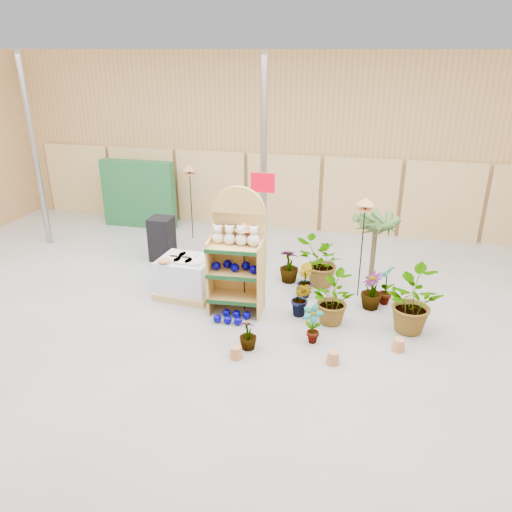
{
  "coord_description": "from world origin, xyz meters",
  "views": [
    {
      "loc": [
        2.22,
        -6.71,
        4.54
      ],
      "look_at": [
        0.3,
        1.5,
        1.0
      ],
      "focal_mm": 35.0,
      "sensor_mm": 36.0,
      "label": 1
    }
  ],
  "objects": [
    {
      "name": "bird_table_front",
      "position": [
        0.14,
        1.26,
        1.59
      ],
      "size": [
        0.34,
        0.34,
        1.72
      ],
      "color": "black",
      "rests_on": "ground"
    },
    {
      "name": "potted_plant_1",
      "position": [
        1.2,
        1.26,
        0.35
      ],
      "size": [
        0.45,
        0.39,
        0.7
      ],
      "primitive_type": "imported",
      "rotation": [
        0.0,
        0.0,
        6.03
      ],
      "color": "#325423",
      "rests_on": "ground"
    },
    {
      "name": "pallet_stack",
      "position": [
        -1.12,
        1.58,
        0.39
      ],
      "size": [
        1.16,
        1.0,
        0.81
      ],
      "rotation": [
        0.0,
        0.0,
        -0.09
      ],
      "color": "tan",
      "rests_on": "ground"
    },
    {
      "name": "potted_plant_3",
      "position": [
        2.43,
        1.85,
        0.36
      ],
      "size": [
        0.54,
        0.54,
        0.73
      ],
      "primitive_type": "imported",
      "rotation": [
        0.0,
        0.0,
        5.15
      ],
      "color": "#325423",
      "rests_on": "ground"
    },
    {
      "name": "bird_table_right",
      "position": [
        2.17,
        2.3,
        1.87
      ],
      "size": [
        0.34,
        0.34,
        2.02
      ],
      "color": "black",
      "rests_on": "ground"
    },
    {
      "name": "charcoal_planters",
      "position": [
        -2.3,
        3.17,
        0.5
      ],
      "size": [
        0.5,
        0.5,
        1.0
      ],
      "color": "black",
      "rests_on": "ground"
    },
    {
      "name": "potted_plant_10",
      "position": [
        3.05,
        1.2,
        0.55
      ],
      "size": [
        1.18,
        1.25,
        1.1
      ],
      "primitive_type": "imported",
      "rotation": [
        0.0,
        0.0,
        1.99
      ],
      "color": "#325423",
      "rests_on": "ground"
    },
    {
      "name": "gazing_balls_shelf",
      "position": [
        0.01,
        1.14,
        0.91
      ],
      "size": [
        0.86,
        0.29,
        0.16
      ],
      "color": "#02007A",
      "rests_on": "display_shelf"
    },
    {
      "name": "trellis_stock",
      "position": [
        -3.8,
        5.2,
        0.9
      ],
      "size": [
        2.0,
        0.3,
        1.8
      ],
      "primitive_type": "cube",
      "color": "#185029",
      "rests_on": "ground"
    },
    {
      "name": "potted_plant_2",
      "position": [
        1.72,
        1.17,
        0.45
      ],
      "size": [
        0.99,
        1.04,
        0.91
      ],
      "primitive_type": "imported",
      "rotation": [
        0.0,
        0.0,
        2.01
      ],
      "color": "#325423",
      "rests_on": "ground"
    },
    {
      "name": "gazing_balls_floor",
      "position": [
        0.02,
        0.79,
        0.07
      ],
      "size": [
        0.63,
        0.39,
        0.15
      ],
      "color": "#02007A",
      "rests_on": "ground"
    },
    {
      "name": "display_shelf",
      "position": [
        0.01,
        1.29,
        1.06
      ],
      "size": [
        1.01,
        0.67,
        2.33
      ],
      "rotation": [
        0.0,
        0.0,
        0.06
      ],
      "color": "tan",
      "rests_on": "ground"
    },
    {
      "name": "bird_table_back",
      "position": [
        -2.1,
        4.63,
        1.78
      ],
      "size": [
        0.34,
        0.34,
        1.91
      ],
      "color": "black",
      "rests_on": "ground"
    },
    {
      "name": "potted_plant_11",
      "position": [
        0.74,
        2.65,
        0.36
      ],
      "size": [
        0.45,
        0.45,
        0.73
      ],
      "primitive_type": "imported",
      "rotation": [
        0.0,
        0.0,
        3.03
      ],
      "color": "#325423",
      "rests_on": "ground"
    },
    {
      "name": "potted_plant_6",
      "position": [
        1.4,
        2.58,
        0.51
      ],
      "size": [
        1.22,
        1.22,
        1.03
      ],
      "primitive_type": "imported",
      "rotation": [
        0.0,
        0.0,
        3.96
      ],
      "color": "#325423",
      "rests_on": "ground"
    },
    {
      "name": "teddy_bears",
      "position": [
        0.04,
        1.18,
        1.47
      ],
      "size": [
        0.86,
        0.23,
        0.37
      ],
      "color": "beige",
      "rests_on": "display_shelf"
    },
    {
      "name": "potted_plant_7",
      "position": [
        0.52,
        0.0,
        0.26
      ],
      "size": [
        0.31,
        0.31,
        0.53
      ],
      "primitive_type": "imported",
      "rotation": [
        0.0,
        0.0,
        3.1
      ],
      "color": "#325423",
      "rests_on": "ground"
    },
    {
      "name": "potted_plant_5",
      "position": [
        1.14,
        2.06,
        0.33
      ],
      "size": [
        0.41,
        0.45,
        0.67
      ],
      "primitive_type": "imported",
      "rotation": [
        0.0,
        0.0,
        1.96
      ],
      "color": "#325423",
      "rests_on": "ground"
    },
    {
      "name": "offer_sign",
      "position": [
        0.1,
        2.98,
        1.57
      ],
      "size": [
        0.5,
        0.08,
        2.2
      ],
      "color": "gray",
      "rests_on": "ground"
    },
    {
      "name": "potted_plant_4",
      "position": [
        2.68,
        2.1,
        0.4
      ],
      "size": [
        0.37,
        0.48,
        0.8
      ],
      "primitive_type": "imported",
      "rotation": [
        0.0,
        0.0,
        4.49
      ],
      "color": "#325423",
      "rests_on": "ground"
    },
    {
      "name": "potted_plant_8",
      "position": [
        1.5,
        0.42,
        0.34
      ],
      "size": [
        0.41,
        0.33,
        0.69
      ],
      "primitive_type": "imported",
      "rotation": [
        0.0,
        0.0,
        6.0
      ],
      "color": "#325423",
      "rests_on": "ground"
    },
    {
      "name": "palm",
      "position": [
        2.41,
        2.82,
        1.37
      ],
      "size": [
        0.7,
        0.7,
        1.62
      ],
      "color": "brown",
      "rests_on": "ground"
    },
    {
      "name": "room",
      "position": [
        0.0,
        0.91,
        2.21
      ],
      "size": [
        15.2,
        12.1,
        4.7
      ],
      "color": "gray",
      "rests_on": "ground"
    }
  ]
}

